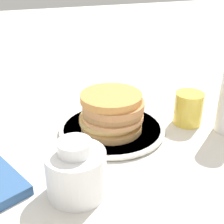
% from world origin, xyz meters
% --- Properties ---
extents(ground_plane, '(4.00, 4.00, 0.00)m').
position_xyz_m(ground_plane, '(0.00, 0.00, 0.00)').
color(ground_plane, silver).
extents(plate, '(0.26, 0.26, 0.01)m').
position_xyz_m(plate, '(-0.01, 0.01, 0.01)').
color(plate, silver).
rests_on(plate, ground_plane).
extents(pancake_stack, '(0.16, 0.16, 0.09)m').
position_xyz_m(pancake_stack, '(-0.01, 0.01, 0.06)').
color(pancake_stack, '#AD814B').
rests_on(pancake_stack, plate).
extents(juice_glass, '(0.07, 0.07, 0.08)m').
position_xyz_m(juice_glass, '(0.02, 0.21, 0.04)').
color(juice_glass, yellow).
rests_on(juice_glass, ground_plane).
extents(cream_jug, '(0.11, 0.11, 0.11)m').
position_xyz_m(cream_jug, '(0.18, -0.12, 0.05)').
color(cream_jug, white).
rests_on(cream_jug, ground_plane).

